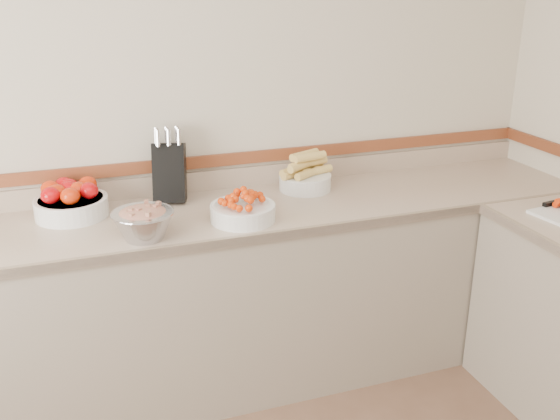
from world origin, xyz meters
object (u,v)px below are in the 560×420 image
object	(u,v)px
knife_block	(170,171)
tomato_bowl	(71,201)
cherry_tomato_bowl	(243,210)
rhubarb_bowl	(143,222)
corn_bowl	(305,176)

from	to	relation	value
knife_block	tomato_bowl	world-z (taller)	knife_block
tomato_bowl	cherry_tomato_bowl	bearing A→B (deg)	-23.37
tomato_bowl	cherry_tomato_bowl	size ratio (longest dim) A/B	1.12
knife_block	cherry_tomato_bowl	bearing A→B (deg)	-55.70
rhubarb_bowl	knife_block	bearing A→B (deg)	66.58
cherry_tomato_bowl	rhubarb_bowl	size ratio (longest dim) A/B	1.13
tomato_bowl	cherry_tomato_bowl	distance (m)	0.77
cherry_tomato_bowl	corn_bowl	size ratio (longest dim) A/B	1.00
cherry_tomato_bowl	rhubarb_bowl	world-z (taller)	cherry_tomato_bowl
tomato_bowl	rhubarb_bowl	bearing A→B (deg)	-53.62
cherry_tomato_bowl	tomato_bowl	bearing A→B (deg)	156.63
knife_block	cherry_tomato_bowl	size ratio (longest dim) A/B	1.26
corn_bowl	cherry_tomato_bowl	bearing A→B (deg)	-143.77
cherry_tomato_bowl	corn_bowl	distance (m)	0.51
knife_block	corn_bowl	xyz separation A→B (m)	(0.66, -0.07, -0.08)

